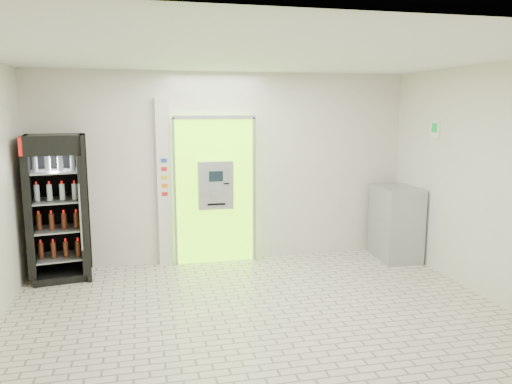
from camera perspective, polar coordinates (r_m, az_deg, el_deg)
name	(u,v)px	position (r m, az deg, el deg)	size (l,w,h in m)	color
ground	(264,320)	(5.99, 0.89, -14.46)	(6.00, 6.00, 0.00)	beige
room_shell	(264,163)	(5.50, 0.94, 3.33)	(6.00, 6.00, 6.00)	silver
atm_assembly	(215,189)	(7.91, -4.74, 0.30)	(1.30, 0.24, 2.33)	#85FF0D
pillar	(164,183)	(7.85, -10.43, 1.06)	(0.22, 0.11, 2.60)	silver
beverage_cooler	(59,210)	(7.69, -21.64, -1.94)	(0.88, 0.82, 2.08)	black
steel_cabinet	(396,223)	(8.46, 15.68, -3.41)	(0.66, 0.93, 1.18)	#989A9F
exit_sign	(435,130)	(7.98, 19.77, 6.73)	(0.02, 0.22, 0.26)	white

